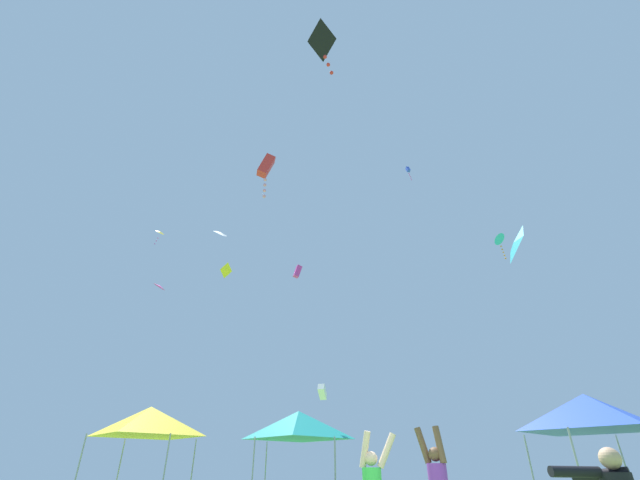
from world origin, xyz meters
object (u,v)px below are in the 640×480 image
at_px(kite_black_diamond, 322,44).
at_px(kite_cyan_delta, 499,240).
at_px(canopy_tent_teal, 298,425).
at_px(kite_magenta_box, 298,272).
at_px(canopy_tent_blue, 588,412).
at_px(canopy_tent_yellow, 149,421).
at_px(kite_red_box, 266,167).
at_px(kite_white_diamond, 221,233).
at_px(kite_yellow_delta, 160,232).
at_px(kite_white_box, 322,392).
at_px(kite_cyan_diamond, 514,244).
at_px(kite_magenta_delta, 160,286).
at_px(kite_blue_box, 408,170).
at_px(kite_yellow_diamond, 226,271).

bearing_deg(kite_black_diamond, kite_cyan_delta, 54.41).
distance_m(canopy_tent_teal, kite_magenta_box, 9.16).
relative_size(canopy_tent_blue, kite_cyan_delta, 1.30).
xyz_separation_m(canopy_tent_yellow, kite_black_diamond, (6.94, -4.63, 15.99)).
xyz_separation_m(kite_magenta_box, kite_red_box, (-1.33, -4.88, 3.75)).
height_order(canopy_tent_teal, kite_white_diamond, kite_white_diamond).
distance_m(kite_yellow_delta, kite_red_box, 23.24).
bearing_deg(kite_magenta_box, kite_black_diamond, -79.05).
relative_size(kite_black_diamond, kite_white_diamond, 1.70).
distance_m(kite_white_box, kite_black_diamond, 24.15).
xyz_separation_m(kite_yellow_delta, kite_cyan_diamond, (25.02, -18.10, -11.74)).
bearing_deg(kite_white_box, canopy_tent_teal, -91.77).
distance_m(kite_magenta_delta, kite_white_diamond, 7.30).
bearing_deg(kite_magenta_delta, kite_white_box, -3.94).
bearing_deg(kite_black_diamond, kite_magenta_delta, 125.68).
bearing_deg(kite_black_diamond, canopy_tent_blue, 4.20).
xyz_separation_m(canopy_tent_blue, canopy_tent_yellow, (-14.50, 4.08, 0.20)).
xyz_separation_m(kite_white_box, kite_white_diamond, (-9.56, -0.00, 14.32)).
distance_m(kite_cyan_diamond, kite_white_diamond, 27.38).
relative_size(canopy_tent_yellow, kite_blue_box, 2.19).
height_order(kite_white_box, kite_red_box, kite_red_box).
height_order(kite_white_box, kite_magenta_box, kite_magenta_box).
relative_size(kite_yellow_delta, kite_white_box, 1.32).
bearing_deg(kite_black_diamond, kite_cyan_diamond, 24.49).
bearing_deg(canopy_tent_teal, kite_cyan_delta, 44.44).
bearing_deg(kite_blue_box, kite_white_box, 168.69).
bearing_deg(kite_white_diamond, kite_yellow_diamond, -69.75).
bearing_deg(kite_cyan_delta, canopy_tent_blue, -111.52).
xyz_separation_m(kite_white_box, kite_black_diamond, (0.74, -20.70, 12.42)).
bearing_deg(kite_cyan_diamond, kite_yellow_delta, 144.12).
relative_size(canopy_tent_yellow, kite_white_diamond, 2.02).
bearing_deg(kite_cyan_diamond, kite_white_box, 118.04).
xyz_separation_m(canopy_tent_teal, kite_yellow_delta, (-15.54, 16.24, 18.83)).
bearing_deg(kite_red_box, kite_yellow_diamond, 123.27).
height_order(kite_cyan_diamond, kite_red_box, kite_red_box).
distance_m(kite_blue_box, kite_red_box, 21.50).
xyz_separation_m(kite_blue_box, kite_magenta_box, (-9.40, -9.88, -15.14)).
bearing_deg(kite_cyan_delta, kite_red_box, -136.32).
relative_size(kite_yellow_delta, kite_magenta_box, 2.35).
bearing_deg(kite_cyan_diamond, kite_cyan_delta, 67.05).
relative_size(canopy_tent_teal, kite_red_box, 1.17).
bearing_deg(kite_magenta_delta, canopy_tent_yellow, -63.14).
distance_m(kite_white_box, kite_cyan_delta, 22.34).
bearing_deg(canopy_tent_blue, kite_blue_box, 89.79).
relative_size(kite_black_diamond, kite_yellow_diamond, 4.48).
bearing_deg(kite_white_box, kite_cyan_delta, 7.18).
bearing_deg(kite_cyan_diamond, kite_red_box, 177.46).
bearing_deg(kite_yellow_delta, kite_white_box, -4.17).
bearing_deg(kite_white_box, canopy_tent_yellow, -111.10).
xyz_separation_m(kite_yellow_delta, kite_magenta_box, (14.98, -12.72, -10.39)).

